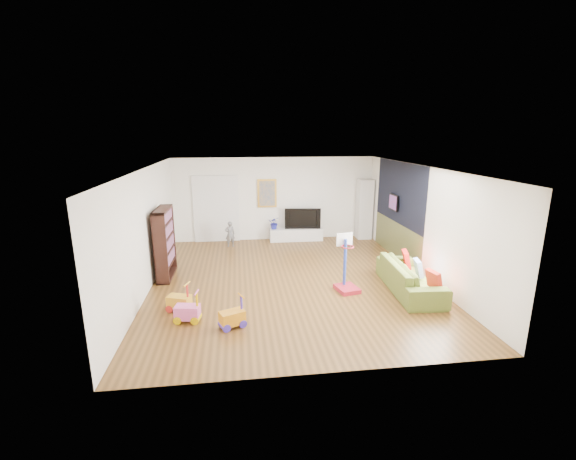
{
  "coord_description": "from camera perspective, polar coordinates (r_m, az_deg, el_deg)",
  "views": [
    {
      "loc": [
        -1.19,
        -8.65,
        3.48
      ],
      "look_at": [
        0.0,
        0.4,
        1.15
      ],
      "focal_mm": 24.0,
      "sensor_mm": 36.0,
      "label": 1
    }
  ],
  "objects": [
    {
      "name": "pillow_left",
      "position": [
        8.57,
        20.8,
        -6.89
      ],
      "size": [
        0.17,
        0.4,
        0.39
      ],
      "primitive_type": "cube",
      "rotation": [
        0.0,
        0.0,
        0.17
      ],
      "color": "red",
      "rests_on": "sofa"
    },
    {
      "name": "wall_left",
      "position": [
        9.14,
        -20.28,
        -0.06
      ],
      "size": [
        0.0,
        7.5,
        2.7
      ],
      "primitive_type": "cube",
      "color": "white",
      "rests_on": "ground"
    },
    {
      "name": "sofa",
      "position": [
        9.1,
        17.6,
        -6.65
      ],
      "size": [
        1.03,
        2.3,
        0.66
      ],
      "primitive_type": "imported",
      "rotation": [
        0.0,
        0.0,
        1.5
      ],
      "color": "#5C6C26",
      "rests_on": "ground"
    },
    {
      "name": "floor",
      "position": [
        9.4,
        0.32,
        -7.41
      ],
      "size": [
        6.5,
        7.5,
        0.0
      ],
      "primitive_type": "cube",
      "color": "brown",
      "rests_on": "ground"
    },
    {
      "name": "ride_on_orange",
      "position": [
        7.23,
        -8.3,
        -11.99
      ],
      "size": [
        0.52,
        0.43,
        0.59
      ],
      "primitive_type": "cube",
      "rotation": [
        0.0,
        0.0,
        0.41
      ],
      "color": "orange",
      "rests_on": "ground"
    },
    {
      "name": "bookshelf",
      "position": [
        9.82,
        -17.8,
        -1.87
      ],
      "size": [
        0.32,
        1.18,
        1.71
      ],
      "primitive_type": "cube",
      "rotation": [
        0.0,
        0.0,
        -0.01
      ],
      "color": "black",
      "rests_on": "ground"
    },
    {
      "name": "ceiling",
      "position": [
        8.77,
        0.35,
        9.21
      ],
      "size": [
        6.5,
        7.5,
        0.0
      ],
      "primitive_type": "cube",
      "color": "white",
      "rests_on": "ground"
    },
    {
      "name": "artwork_right",
      "position": [
        11.31,
        15.35,
        3.98
      ],
      "size": [
        0.04,
        0.56,
        0.46
      ],
      "primitive_type": "cube",
      "color": "#7F3F8C",
      "rests_on": "wall_right"
    },
    {
      "name": "ride_on_pink",
      "position": [
        7.59,
        -14.73,
        -10.95
      ],
      "size": [
        0.49,
        0.35,
        0.6
      ],
      "primitive_type": "cube",
      "rotation": [
        0.0,
        0.0,
        -0.17
      ],
      "color": "pink",
      "rests_on": "ground"
    },
    {
      "name": "ride_on_yellow",
      "position": [
        8.06,
        -15.87,
        -9.51
      ],
      "size": [
        0.51,
        0.41,
        0.6
      ],
      "primitive_type": "cube",
      "rotation": [
        0.0,
        0.0,
        -0.34
      ],
      "color": "gold",
      "rests_on": "ground"
    },
    {
      "name": "painting_back",
      "position": [
        12.55,
        -3.12,
        5.45
      ],
      "size": [
        0.62,
        0.06,
        0.92
      ],
      "primitive_type": "cube",
      "color": "gold",
      "rests_on": "wall_back"
    },
    {
      "name": "basketball_hoop",
      "position": [
        8.66,
        8.88,
        -4.9
      ],
      "size": [
        0.55,
        0.63,
        1.31
      ],
      "primitive_type": "cube",
      "rotation": [
        0.0,
        0.0,
        0.21
      ],
      "color": "#B01E2F",
      "rests_on": "ground"
    },
    {
      "name": "child",
      "position": [
        12.07,
        -8.59,
        -0.61
      ],
      "size": [
        0.32,
        0.23,
        0.81
      ],
      "primitive_type": "imported",
      "rotation": [
        0.0,
        0.0,
        3.28
      ],
      "color": "slate",
      "rests_on": "ground"
    },
    {
      "name": "pillow_right",
      "position": [
        9.68,
        17.14,
        -4.16
      ],
      "size": [
        0.21,
        0.43,
        0.41
      ],
      "primitive_type": "cube",
      "rotation": [
        0.0,
        0.0,
        -0.27
      ],
      "color": "red",
      "rests_on": "sofa"
    },
    {
      "name": "wall_back",
      "position": [
        12.64,
        -1.99,
        4.61
      ],
      "size": [
        6.5,
        0.0,
        2.7
      ],
      "primitive_type": "cube",
      "color": "white",
      "rests_on": "ground"
    },
    {
      "name": "media_console",
      "position": [
        12.7,
        1.2,
        -0.64
      ],
      "size": [
        1.74,
        0.46,
        0.4
      ],
      "primitive_type": "cube",
      "rotation": [
        0.0,
        0.0,
        -0.01
      ],
      "color": "white",
      "rests_on": "ground"
    },
    {
      "name": "tall_cabinet",
      "position": [
        13.05,
        11.23,
        3.04
      ],
      "size": [
        0.47,
        0.47,
        1.98
      ],
      "primitive_type": "cube",
      "rotation": [
        0.0,
        0.0,
        -0.03
      ],
      "color": "silver",
      "rests_on": "ground"
    },
    {
      "name": "vase_plant",
      "position": [
        12.54,
        -2.02,
        1.07
      ],
      "size": [
        0.41,
        0.37,
        0.41
      ],
      "primitive_type": "imported",
      "rotation": [
        0.0,
        0.0,
        -0.16
      ],
      "color": "navy",
      "rests_on": "media_console"
    },
    {
      "name": "olive_wainscot",
      "position": [
        11.38,
        15.69,
        -1.41
      ],
      "size": [
        0.01,
        3.2,
        1.0
      ],
      "primitive_type": "cube",
      "color": "brown",
      "rests_on": "wall_right"
    },
    {
      "name": "tv",
      "position": [
        12.65,
        2.17,
        1.81
      ],
      "size": [
        1.18,
        0.29,
        0.68
      ],
      "primitive_type": "imported",
      "rotation": [
        0.0,
        0.0,
        -0.12
      ],
      "color": "black",
      "rests_on": "media_console"
    },
    {
      "name": "pillow_center",
      "position": [
        9.16,
        18.78,
        -5.34
      ],
      "size": [
        0.17,
        0.39,
        0.37
      ],
      "primitive_type": "cube",
      "rotation": [
        0.0,
        0.0,
        -0.19
      ],
      "color": "silver",
      "rests_on": "sofa"
    },
    {
      "name": "wall_front",
      "position": [
        5.48,
        5.75,
        -8.67
      ],
      "size": [
        6.5,
        0.0,
        2.7
      ],
      "primitive_type": "cube",
      "color": "silver",
      "rests_on": "ground"
    },
    {
      "name": "doorway",
      "position": [
        12.62,
        -10.59,
        2.97
      ],
      "size": [
        1.45,
        0.06,
        2.1
      ],
      "primitive_type": "cube",
      "color": "white",
      "rests_on": "ground"
    },
    {
      "name": "navy_accent",
      "position": [
        11.1,
        16.16,
        5.31
      ],
      "size": [
        0.01,
        3.2,
        1.7
      ],
      "primitive_type": "cube",
      "color": "black",
      "rests_on": "wall_right"
    },
    {
      "name": "wall_right",
      "position": [
        9.96,
        19.21,
        1.15
      ],
      "size": [
        0.0,
        7.5,
        2.7
      ],
      "primitive_type": "cube",
      "color": "white",
      "rests_on": "ground"
    }
  ]
}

